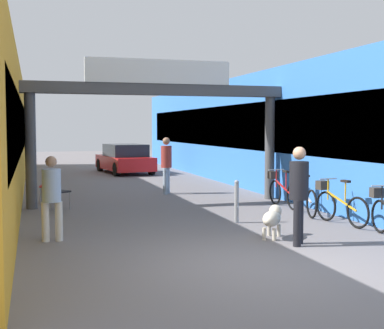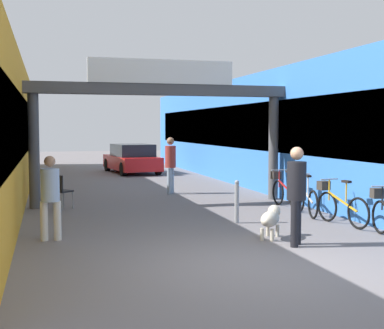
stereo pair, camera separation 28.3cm
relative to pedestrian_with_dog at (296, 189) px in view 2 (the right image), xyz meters
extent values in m
plane|color=slate|center=(-1.22, -1.07, -1.01)|extent=(80.00, 80.00, 0.00)
cube|color=black|center=(-4.84, 9.93, 1.12)|extent=(0.04, 23.40, 1.55)
cube|color=blue|center=(3.88, 9.93, 0.92)|extent=(3.00, 26.00, 3.87)
cube|color=black|center=(2.40, 9.93, 1.12)|extent=(0.04, 23.40, 1.55)
cylinder|color=#4C4C4F|center=(-4.57, 5.81, 0.48)|extent=(0.28, 0.28, 2.98)
cylinder|color=#4C4C4F|center=(2.13, 5.81, 0.48)|extent=(0.28, 0.28, 2.98)
cube|color=#4C4C4F|center=(-1.22, 5.81, 2.11)|extent=(7.40, 0.44, 0.30)
cube|color=white|center=(-1.22, 5.61, 2.58)|extent=(3.96, 0.10, 0.64)
cylinder|color=black|center=(-0.07, -0.09, -0.60)|extent=(0.20, 0.20, 0.82)
cylinder|color=black|center=(0.07, 0.09, -0.60)|extent=(0.20, 0.20, 0.82)
cylinder|color=black|center=(0.00, 0.00, 0.15)|extent=(0.48, 0.48, 0.68)
sphere|color=tan|center=(0.00, 0.00, 0.63)|extent=(0.33, 0.33, 0.23)
cylinder|color=silver|center=(-4.08, 1.60, -0.65)|extent=(0.14, 0.14, 0.74)
cylinder|color=silver|center=(-4.32, 1.61, -0.65)|extent=(0.14, 0.14, 0.74)
cylinder|color=#A5BFE0|center=(-4.20, 1.60, 0.02)|extent=(0.35, 0.35, 0.61)
sphere|color=tan|center=(-4.20, 1.60, 0.46)|extent=(0.21, 0.21, 0.21)
cylinder|color=#8C9EB2|center=(-0.54, 7.75, -0.60)|extent=(0.19, 0.19, 0.83)
cylinder|color=#8C9EB2|center=(-0.41, 7.95, -0.60)|extent=(0.19, 0.19, 0.83)
cylinder|color=#99332D|center=(-0.48, 7.85, 0.16)|extent=(0.47, 0.47, 0.69)
sphere|color=#8C664C|center=(-0.48, 7.85, 0.65)|extent=(0.32, 0.32, 0.24)
ellipsoid|color=beige|center=(-0.20, 0.68, -0.64)|extent=(0.69, 0.77, 0.29)
sphere|color=beige|center=(0.00, 0.94, -0.54)|extent=(0.34, 0.34, 0.25)
sphere|color=white|center=(-0.07, 0.85, -0.65)|extent=(0.25, 0.25, 0.17)
cylinder|color=beige|center=(-0.14, 0.91, -0.90)|extent=(0.10, 0.10, 0.23)
cylinder|color=beige|center=(0.01, 0.80, -0.90)|extent=(0.10, 0.10, 0.23)
cylinder|color=beige|center=(-0.41, 0.57, -0.90)|extent=(0.10, 0.10, 0.23)
cylinder|color=beige|center=(-0.25, 0.45, -0.90)|extent=(0.10, 0.10, 0.23)
torus|color=black|center=(2.08, 0.51, -0.68)|extent=(0.14, 0.67, 0.67)
cylinder|color=black|center=(2.07, 0.45, -0.30)|extent=(0.04, 0.04, 0.46)
cylinder|color=gray|center=(2.07, 0.45, -0.06)|extent=(0.46, 0.09, 0.03)
cube|color=#332D28|center=(2.10, 0.65, -0.22)|extent=(0.26, 0.23, 0.20)
torus|color=black|center=(1.78, 2.06, -0.68)|extent=(0.15, 0.67, 0.67)
torus|color=black|center=(1.93, 1.05, -0.68)|extent=(0.15, 0.67, 0.67)
cube|color=gold|center=(1.86, 1.55, -0.50)|extent=(0.17, 0.94, 0.34)
cylinder|color=gold|center=(1.87, 1.43, -0.28)|extent=(0.04, 0.04, 0.42)
cube|color=black|center=(1.87, 1.43, -0.06)|extent=(0.13, 0.23, 0.05)
cylinder|color=gold|center=(1.79, 2.00, -0.30)|extent=(0.04, 0.04, 0.46)
cylinder|color=gray|center=(1.79, 2.00, -0.06)|extent=(0.46, 0.09, 0.03)
cube|color=#332D28|center=(1.76, 2.19, -0.22)|extent=(0.27, 0.23, 0.20)
torus|color=black|center=(1.81, 3.45, -0.68)|extent=(0.16, 0.67, 0.67)
torus|color=black|center=(1.64, 2.45, -0.68)|extent=(0.16, 0.67, 0.67)
cube|color=beige|center=(1.73, 2.95, -0.50)|extent=(0.19, 0.94, 0.34)
cylinder|color=beige|center=(1.71, 2.83, -0.28)|extent=(0.04, 0.04, 0.42)
cube|color=black|center=(1.71, 2.83, -0.06)|extent=(0.14, 0.23, 0.05)
cylinder|color=beige|center=(1.80, 3.39, -0.30)|extent=(0.04, 0.04, 0.46)
cylinder|color=gray|center=(1.80, 3.39, -0.06)|extent=(0.46, 0.10, 0.03)
cube|color=#332D28|center=(1.83, 3.59, -0.22)|extent=(0.27, 0.24, 0.20)
torus|color=black|center=(1.79, 4.71, -0.68)|extent=(0.06, 0.67, 0.67)
torus|color=black|center=(1.80, 3.69, -0.68)|extent=(0.06, 0.67, 0.67)
cube|color=red|center=(1.80, 4.20, -0.50)|extent=(0.05, 0.94, 0.34)
cylinder|color=red|center=(1.80, 4.08, -0.28)|extent=(0.03, 0.03, 0.42)
cube|color=black|center=(1.80, 4.08, -0.06)|extent=(0.10, 0.22, 0.05)
cylinder|color=red|center=(1.79, 4.65, -0.30)|extent=(0.03, 0.03, 0.46)
cylinder|color=gray|center=(1.79, 4.65, -0.06)|extent=(0.46, 0.03, 0.03)
cube|color=#332D28|center=(1.79, 4.85, -0.22)|extent=(0.24, 0.20, 0.20)
cylinder|color=gray|center=(-0.24, 2.40, -0.58)|extent=(0.10, 0.10, 0.87)
sphere|color=gray|center=(-0.24, 2.40, -0.11)|extent=(0.10, 0.10, 0.10)
cylinder|color=gray|center=(-3.85, 5.67, -0.79)|extent=(0.04, 0.04, 0.45)
cylinder|color=gray|center=(-3.63, 5.41, -0.79)|extent=(0.04, 0.04, 0.45)
cylinder|color=gray|center=(-4.11, 5.45, -0.79)|extent=(0.04, 0.04, 0.45)
cylinder|color=gray|center=(-3.89, 5.19, -0.79)|extent=(0.04, 0.04, 0.45)
cube|color=black|center=(-3.87, 5.43, -0.54)|extent=(0.56, 0.56, 0.04)
cube|color=black|center=(-4.01, 5.31, -0.32)|extent=(0.29, 0.33, 0.40)
cylinder|color=gray|center=(-4.33, 6.70, -0.79)|extent=(0.03, 0.03, 0.45)
cylinder|color=gray|center=(-4.29, 7.03, -0.79)|extent=(0.03, 0.03, 0.45)
cylinder|color=gray|center=(-4.00, 6.65, -0.79)|extent=(0.03, 0.03, 0.45)
cylinder|color=gray|center=(-3.95, 6.99, -0.79)|extent=(0.03, 0.03, 0.45)
cube|color=#B2231E|center=(-4.14, 6.84, -0.54)|extent=(0.45, 0.45, 0.04)
cube|color=#B2231E|center=(-3.96, 6.82, -0.32)|extent=(0.09, 0.40, 0.40)
cube|color=red|center=(-0.47, 15.87, -0.53)|extent=(2.23, 4.19, 0.60)
cube|color=#1E2328|center=(-0.45, 15.72, 0.04)|extent=(1.83, 2.38, 0.55)
cylinder|color=black|center=(-1.44, 17.21, -0.71)|extent=(0.27, 0.62, 0.60)
cylinder|color=black|center=(0.14, 17.40, -0.71)|extent=(0.27, 0.62, 0.60)
cylinder|color=black|center=(-1.08, 14.33, -0.71)|extent=(0.27, 0.62, 0.60)
cylinder|color=black|center=(0.50, 14.53, -0.71)|extent=(0.27, 0.62, 0.60)
camera|label=1|loc=(-4.53, -8.49, 1.10)|focal=50.00mm
camera|label=2|loc=(-4.26, -8.57, 1.10)|focal=50.00mm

